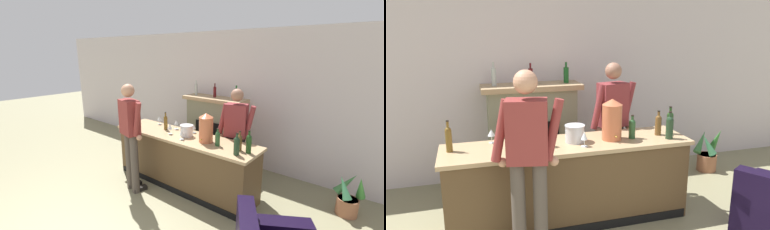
# 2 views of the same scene
# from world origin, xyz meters

# --- Properties ---
(wall_back_panel) EXTENTS (12.00, 0.07, 2.75)m
(wall_back_panel) POSITION_xyz_m (0.00, 4.46, 1.38)
(wall_back_panel) COLOR silver
(wall_back_panel) RESTS_ON ground_plane
(bar_counter) EXTENTS (2.74, 0.70, 0.93)m
(bar_counter) POSITION_xyz_m (0.11, 2.93, 0.47)
(bar_counter) COLOR brown
(bar_counter) RESTS_ON ground_plane
(fireplace_stone) EXTENTS (1.36, 0.52, 1.72)m
(fireplace_stone) POSITION_xyz_m (-0.08, 4.20, 0.71)
(fireplace_stone) COLOR gray
(fireplace_stone) RESTS_ON ground_plane
(potted_plant_corner) EXTENTS (0.44, 0.45, 0.70)m
(potted_plant_corner) POSITION_xyz_m (2.55, 3.78, 0.27)
(potted_plant_corner) COLOR #9B6041
(potted_plant_corner) RESTS_ON ground_plane
(person_customer) EXTENTS (0.65, 0.37, 1.84)m
(person_customer) POSITION_xyz_m (-0.45, 2.27, 1.02)
(person_customer) COLOR #4B4139
(person_customer) RESTS_ON ground_plane
(person_bartender) EXTENTS (0.65, 0.37, 1.74)m
(person_bartender) POSITION_xyz_m (0.84, 3.46, 0.96)
(person_bartender) COLOR #29231F
(person_bartender) RESTS_ON ground_plane
(copper_dispenser) EXTENTS (0.23, 0.27, 0.47)m
(copper_dispenser) POSITION_xyz_m (0.61, 2.92, 1.17)
(copper_dispenser) COLOR #C1643F
(copper_dispenser) RESTS_ON bar_counter
(ice_bucket_steel) EXTENTS (0.22, 0.22, 0.19)m
(ice_bucket_steel) POSITION_xyz_m (0.18, 2.95, 1.03)
(ice_bucket_steel) COLOR silver
(ice_bucket_steel) RESTS_ON bar_counter
(wine_bottle_burgundy_dark) EXTENTS (0.08, 0.08, 0.33)m
(wine_bottle_burgundy_dark) POSITION_xyz_m (1.35, 2.92, 1.08)
(wine_bottle_burgundy_dark) COLOR #1D4018
(wine_bottle_burgundy_dark) RESTS_ON bar_counter
(wine_bottle_port_short) EXTENTS (0.07, 0.07, 0.33)m
(wine_bottle_port_short) POSITION_xyz_m (-0.36, 3.00, 1.08)
(wine_bottle_port_short) COLOR brown
(wine_bottle_port_short) RESTS_ON bar_counter
(wine_bottle_merlot_tall) EXTENTS (0.07, 0.07, 0.27)m
(wine_bottle_merlot_tall) POSITION_xyz_m (0.85, 2.89, 1.06)
(wine_bottle_merlot_tall) COLOR #254926
(wine_bottle_merlot_tall) RESTS_ON bar_counter
(wine_bottle_chardonnay_pale) EXTENTS (0.08, 0.08, 0.32)m
(wine_bottle_chardonnay_pale) POSITION_xyz_m (1.25, 2.76, 1.08)
(wine_bottle_chardonnay_pale) COLOR #1E3520
(wine_bottle_chardonnay_pale) RESTS_ON bar_counter
(wine_bottle_riesling_slim) EXTENTS (0.07, 0.07, 0.29)m
(wine_bottle_riesling_slim) POSITION_xyz_m (1.20, 2.93, 1.06)
(wine_bottle_riesling_slim) COLOR brown
(wine_bottle_riesling_slim) RESTS_ON bar_counter
(wine_bottle_cabernet_heavy) EXTENTS (0.07, 0.07, 0.33)m
(wine_bottle_cabernet_heavy) POSITION_xyz_m (-1.14, 3.00, 1.08)
(wine_bottle_cabernet_heavy) COLOR brown
(wine_bottle_cabernet_heavy) RESTS_ON bar_counter
(wine_glass_front_right) EXTENTS (0.08, 0.08, 0.18)m
(wine_glass_front_right) POSITION_xyz_m (-0.12, 2.86, 1.06)
(wine_glass_front_right) COLOR silver
(wine_glass_front_right) RESTS_ON bar_counter
(wine_glass_by_dispenser) EXTENTS (0.08, 0.08, 0.16)m
(wine_glass_by_dispenser) POSITION_xyz_m (0.17, 3.17, 1.04)
(wine_glass_by_dispenser) COLOR silver
(wine_glass_by_dispenser) RESTS_ON bar_counter
(wine_glass_mid_counter) EXTENTS (0.08, 0.08, 0.16)m
(wine_glass_mid_counter) POSITION_xyz_m (-0.70, 3.17, 1.05)
(wine_glass_mid_counter) COLOR silver
(wine_glass_mid_counter) RESTS_ON bar_counter
(wine_glass_back_row) EXTENTS (0.07, 0.07, 0.17)m
(wine_glass_back_row) POSITION_xyz_m (0.23, 2.76, 1.05)
(wine_glass_back_row) COLOR silver
(wine_glass_back_row) RESTS_ON bar_counter
(wine_glass_front_left) EXTENTS (0.07, 0.07, 0.17)m
(wine_glass_front_left) POSITION_xyz_m (-0.22, 3.14, 1.06)
(wine_glass_front_left) COLOR silver
(wine_glass_front_left) RESTS_ON bar_counter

